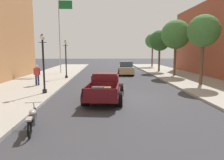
% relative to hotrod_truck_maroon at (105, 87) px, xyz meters
% --- Properties ---
extents(ground_plane, '(140.00, 140.00, 0.00)m').
position_rel_hotrod_truck_maroon_xyz_m(ground_plane, '(1.14, 0.04, -0.75)').
color(ground_plane, '#333338').
extents(sidewalk_left, '(5.50, 64.00, 0.15)m').
position_rel_hotrod_truck_maroon_xyz_m(sidewalk_left, '(-6.11, 0.04, -0.68)').
color(sidewalk_left, '#9E998E').
rests_on(sidewalk_left, ground).
extents(hotrod_truck_maroon, '(2.53, 5.06, 1.58)m').
position_rel_hotrod_truck_maroon_xyz_m(hotrod_truck_maroon, '(0.00, 0.00, 0.00)').
color(hotrod_truck_maroon, '#510F14').
rests_on(hotrod_truck_maroon, ground).
extents(motorcycle_parked, '(0.69, 2.09, 0.93)m').
position_rel_hotrod_truck_maroon_xyz_m(motorcycle_parked, '(-2.70, -4.91, -0.31)').
color(motorcycle_parked, black).
rests_on(motorcycle_parked, ground).
extents(car_background_tan, '(2.05, 4.39, 1.65)m').
position_rel_hotrod_truck_maroon_xyz_m(car_background_tan, '(2.61, 13.44, 0.01)').
color(car_background_tan, tan).
rests_on(car_background_tan, ground).
extents(pedestrian_sidewalk_left, '(0.53, 0.22, 1.65)m').
position_rel_hotrod_truck_maroon_xyz_m(pedestrian_sidewalk_left, '(-5.47, 4.57, 0.33)').
color(pedestrian_sidewalk_left, '#232847').
rests_on(pedestrian_sidewalk_left, sidewalk_left).
extents(street_lamp_near, '(0.50, 0.32, 3.85)m').
position_rel_hotrod_truck_maroon_xyz_m(street_lamp_near, '(-4.00, 1.36, 1.63)').
color(street_lamp_near, black).
rests_on(street_lamp_near, sidewalk_left).
extents(street_lamp_far, '(0.50, 0.32, 3.85)m').
position_rel_hotrod_truck_maroon_xyz_m(street_lamp_far, '(-3.96, 9.24, 1.63)').
color(street_lamp_far, black).
rests_on(street_lamp_far, sidewalk_left).
extents(flagpole, '(1.74, 0.16, 9.16)m').
position_rel_hotrod_truck_maroon_xyz_m(flagpole, '(-5.37, 14.41, 5.02)').
color(flagpole, '#B2B2B7').
rests_on(flagpole, sidewalk_left).
extents(street_tree_nearest, '(2.53, 2.53, 5.61)m').
position_rel_hotrod_truck_maroon_xyz_m(street_tree_nearest, '(7.85, 4.36, 3.70)').
color(street_tree_nearest, brown).
rests_on(street_tree_nearest, sidewalk_right).
extents(street_tree_second, '(3.22, 3.22, 6.19)m').
position_rel_hotrod_truck_maroon_xyz_m(street_tree_second, '(7.93, 11.17, 3.96)').
color(street_tree_second, brown).
rests_on(street_tree_second, sidewalk_right).
extents(street_tree_third, '(2.76, 2.76, 5.53)m').
position_rel_hotrod_truck_maroon_xyz_m(street_tree_third, '(7.42, 16.02, 3.52)').
color(street_tree_third, brown).
rests_on(street_tree_third, sidewalk_right).
extents(street_tree_farthest, '(2.60, 2.60, 5.85)m').
position_rel_hotrod_truck_maroon_xyz_m(street_tree_farthest, '(8.54, 25.11, 3.91)').
color(street_tree_farthest, brown).
rests_on(street_tree_farthest, sidewalk_right).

